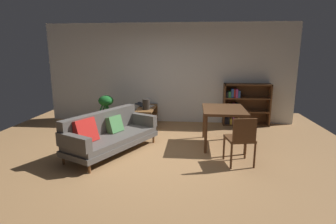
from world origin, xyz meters
name	(u,v)px	position (x,y,z in m)	size (l,w,h in m)	color
ground_plane	(156,156)	(0.00, 0.00, 0.00)	(8.16, 8.16, 0.00)	#A87A4C
back_wall_panel	(169,74)	(0.00, 2.70, 1.35)	(6.80, 0.10, 2.70)	silver
fabric_couch	(108,133)	(-0.95, 0.16, 0.38)	(1.58, 2.10, 0.78)	brown
media_console	(146,117)	(-0.53, 2.03, 0.26)	(0.43, 1.16, 0.51)	brown
open_laptop	(145,106)	(-0.58, 2.21, 0.54)	(0.51, 0.41, 0.09)	silver
desk_speaker	(146,104)	(-0.49, 1.83, 0.65)	(0.18, 0.18, 0.26)	#2D2823
potted_floor_plant	(106,108)	(-1.59, 2.00, 0.49)	(0.41, 0.47, 0.83)	#333338
dining_table	(224,113)	(1.32, 0.77, 0.70)	(0.86, 1.10, 0.79)	#56351E
dining_chair_near	(241,138)	(1.52, -0.25, 0.50)	(0.52, 0.53, 0.87)	#56351E
bookshelf	(243,105)	(2.02, 2.51, 0.55)	(1.22, 0.33, 1.12)	#56351E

